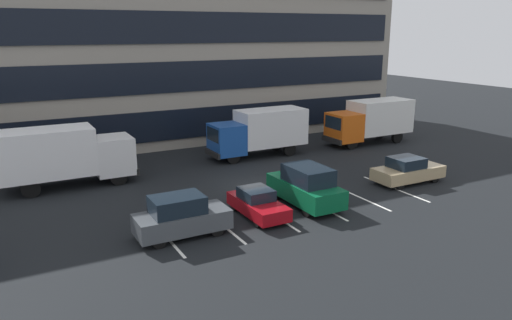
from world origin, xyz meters
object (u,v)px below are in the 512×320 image
object	(u,v)px
box_truck_orange	(371,119)
box_truck_blue	(260,131)
suv_charcoal	(181,217)
box_truck_white	(64,154)
sedan_tan	(408,170)
suv_forest	(306,186)
sedan_maroon	(258,203)

from	to	relation	value
box_truck_orange	box_truck_blue	bearing A→B (deg)	176.79
box_truck_blue	suv_charcoal	bearing A→B (deg)	-132.56
box_truck_blue	box_truck_orange	bearing A→B (deg)	-3.21
box_truck_white	sedan_tan	size ratio (longest dim) A/B	1.72
suv_charcoal	sedan_tan	bearing A→B (deg)	4.03
box_truck_white	suv_charcoal	distance (m)	10.63
box_truck_orange	box_truck_blue	world-z (taller)	box_truck_orange
box_truck_white	box_truck_blue	size ratio (longest dim) A/B	1.05
box_truck_white	sedan_tan	bearing A→B (deg)	-25.94
box_truck_orange	sedan_tan	xyz separation A→B (m)	(-5.24, -9.39, -1.21)
sedan_tan	suv_forest	xyz separation A→B (m)	(-7.67, -0.34, 0.28)
box_truck_orange	sedan_maroon	size ratio (longest dim) A/B	1.94
sedan_tan	sedan_maroon	world-z (taller)	sedan_tan
box_truck_orange	sedan_maroon	bearing A→B (deg)	-148.08
sedan_tan	suv_charcoal	world-z (taller)	suv_charcoal
box_truck_blue	sedan_maroon	world-z (taller)	box_truck_blue
suv_charcoal	sedan_maroon	distance (m)	4.23
box_truck_orange	suv_charcoal	bearing A→B (deg)	-152.58
sedan_tan	suv_forest	size ratio (longest dim) A/B	0.94
box_truck_blue	sedan_maroon	bearing A→B (deg)	-119.40
box_truck_blue	suv_forest	distance (m)	10.72
box_truck_white	suv_charcoal	bearing A→B (deg)	-70.71
box_truck_orange	suv_charcoal	world-z (taller)	box_truck_orange
sedan_tan	box_truck_white	bearing A→B (deg)	154.06
box_truck_orange	suv_forest	bearing A→B (deg)	-143.01
box_truck_orange	sedan_tan	bearing A→B (deg)	-119.18
box_truck_orange	suv_charcoal	xyz separation A→B (m)	(-20.12, -10.44, -1.04)
box_truck_white	suv_charcoal	size ratio (longest dim) A/B	1.82
box_truck_blue	sedan_tan	size ratio (longest dim) A/B	1.64
box_truck_white	suv_forest	world-z (taller)	box_truck_white
box_truck_blue	suv_forest	bearing A→B (deg)	-105.71
box_truck_white	box_truck_blue	xyz separation A→B (m)	(13.59, 1.01, -0.09)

